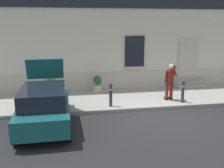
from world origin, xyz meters
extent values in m
plane|color=#232326|center=(0.00, 0.00, 0.00)|extent=(80.00, 80.00, 0.00)
cube|color=#99968E|center=(0.00, 2.80, 0.07)|extent=(24.00, 3.60, 0.15)
cube|color=gray|center=(0.00, 0.94, 0.07)|extent=(24.00, 0.12, 0.15)
cube|color=beige|center=(0.00, 5.30, 3.75)|extent=(24.00, 1.40, 7.50)
cube|color=#BCB7A8|center=(0.00, 4.58, 0.55)|extent=(24.00, 0.08, 1.10)
cube|color=maroon|center=(3.39, 4.57, 1.68)|extent=(1.00, 0.08, 2.10)
cube|color=#BCB7A8|center=(3.39, 4.55, 1.73)|extent=(1.16, 0.06, 2.24)
cube|color=black|center=(0.19, 4.57, 2.20)|extent=(1.10, 0.06, 1.70)
cube|color=#BCB7A8|center=(0.19, 4.54, 1.30)|extent=(1.30, 0.12, 0.10)
cube|color=#9E998E|center=(3.39, 3.80, 0.23)|extent=(1.72, 0.32, 0.16)
cube|color=#9E998E|center=(3.39, 4.12, 0.31)|extent=(1.72, 0.32, 0.32)
cube|color=#9E998E|center=(3.39, 4.44, 0.39)|extent=(1.72, 0.32, 0.48)
cube|color=#165156|center=(-4.43, -0.07, 0.62)|extent=(1.80, 4.02, 0.64)
cube|color=black|center=(-4.43, -0.22, 1.22)|extent=(1.57, 2.42, 0.56)
cube|color=black|center=(-4.46, 1.94, 0.40)|extent=(1.66, 0.12, 0.20)
cube|color=yellow|center=(-4.46, 1.94, 0.58)|extent=(0.52, 0.03, 0.12)
cube|color=#B21414|center=(-5.21, 1.93, 0.84)|extent=(0.16, 0.04, 0.18)
cube|color=#B21414|center=(-3.70, 1.95, 0.84)|extent=(0.16, 0.04, 0.18)
cube|color=#165156|center=(-4.45, 1.38, 1.90)|extent=(1.49, 0.38, 0.87)
cylinder|color=black|center=(-5.21, -1.48, 0.30)|extent=(0.21, 0.60, 0.60)
cylinder|color=black|center=(-3.62, -1.46, 0.30)|extent=(0.21, 0.60, 0.60)
cylinder|color=black|center=(-5.25, 1.32, 0.30)|extent=(0.21, 0.60, 0.60)
cylinder|color=black|center=(-3.66, 1.34, 0.30)|extent=(0.21, 0.60, 0.60)
cylinder|color=#333338|center=(1.63, 1.35, 0.62)|extent=(0.14, 0.14, 0.95)
sphere|color=#333338|center=(1.63, 1.35, 1.12)|extent=(0.15, 0.15, 0.15)
cylinder|color=silver|center=(1.63, 1.35, 0.92)|extent=(0.15, 0.15, 0.06)
cylinder|color=#333338|center=(-1.73, 1.35, 0.62)|extent=(0.14, 0.14, 0.95)
sphere|color=#333338|center=(-1.73, 1.35, 1.12)|extent=(0.15, 0.15, 0.15)
cylinder|color=silver|center=(-1.73, 1.35, 0.92)|extent=(0.15, 0.15, 0.06)
cylinder|color=maroon|center=(1.07, 1.87, 0.60)|extent=(0.15, 0.15, 0.82)
cube|color=black|center=(1.07, 1.93, 0.20)|extent=(0.12, 0.28, 0.10)
cylinder|color=maroon|center=(1.29, 1.87, 0.60)|extent=(0.15, 0.15, 0.82)
cube|color=black|center=(1.29, 1.93, 0.20)|extent=(0.12, 0.28, 0.10)
cylinder|color=maroon|center=(1.18, 1.82, 1.32)|extent=(0.34, 0.43, 0.67)
sphere|color=tan|center=(1.18, 1.75, 1.76)|extent=(0.22, 0.22, 0.22)
sphere|color=silver|center=(1.18, 1.75, 1.79)|extent=(0.21, 0.21, 0.21)
cylinder|color=maroon|center=(0.96, 1.78, 1.30)|extent=(0.09, 0.18, 0.57)
cylinder|color=maroon|center=(1.38, 1.78, 1.52)|extent=(0.09, 0.42, 0.41)
cube|color=black|center=(1.33, 1.73, 1.74)|extent=(0.07, 0.02, 0.15)
cylinder|color=#B25B38|center=(-4.38, 4.07, 0.32)|extent=(0.40, 0.40, 0.34)
cylinder|color=#B25B38|center=(-4.38, 4.07, 0.46)|extent=(0.44, 0.44, 0.05)
cylinder|color=#47331E|center=(-4.38, 4.07, 0.61)|extent=(0.04, 0.04, 0.24)
sphere|color=#387F33|center=(-4.38, 4.07, 0.79)|extent=(0.44, 0.44, 0.44)
sphere|color=#387F33|center=(-4.28, 4.02, 0.69)|extent=(0.24, 0.24, 0.24)
cylinder|color=beige|center=(-1.99, 4.01, 0.32)|extent=(0.40, 0.40, 0.34)
cylinder|color=beige|center=(-1.99, 4.01, 0.46)|extent=(0.44, 0.44, 0.05)
cylinder|color=#47331E|center=(-1.99, 4.01, 0.61)|extent=(0.04, 0.04, 0.24)
sphere|color=#1E5628|center=(-1.99, 4.01, 0.79)|extent=(0.44, 0.44, 0.44)
sphere|color=#1E5628|center=(-1.89, 3.96, 0.69)|extent=(0.24, 0.24, 0.24)
camera|label=1|loc=(-3.61, -9.33, 3.71)|focal=41.42mm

